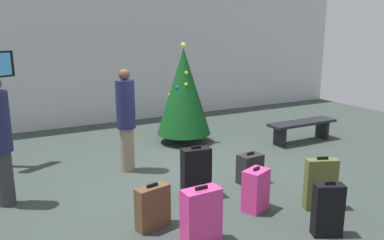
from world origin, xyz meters
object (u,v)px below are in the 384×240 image
(suitcase_0, at_px, (153,207))
(suitcase_2, at_px, (328,210))
(suitcase_5, at_px, (256,190))
(waiting_bench, at_px, (302,126))
(suitcase_1, at_px, (196,173))
(suitcase_4, at_px, (201,217))
(holiday_tree, at_px, (184,92))
(traveller_1, at_px, (0,138))
(traveller_0, at_px, (126,118))
(suitcase_6, at_px, (321,184))
(suitcase_3, at_px, (250,169))

(suitcase_0, relative_size, suitcase_2, 0.85)
(suitcase_2, bearing_deg, suitcase_5, 110.10)
(waiting_bench, xyz_separation_m, suitcase_0, (-4.57, -2.10, -0.08))
(suitcase_0, xyz_separation_m, suitcase_1, (0.96, 0.57, 0.11))
(suitcase_4, bearing_deg, suitcase_5, 20.60)
(suitcase_4, bearing_deg, holiday_tree, 65.80)
(traveller_1, bearing_deg, suitcase_4, -48.92)
(traveller_0, distance_m, suitcase_1, 1.82)
(suitcase_2, bearing_deg, suitcase_0, 147.11)
(traveller_0, bearing_deg, traveller_1, -165.67)
(suitcase_5, bearing_deg, traveller_0, 114.38)
(traveller_0, distance_m, suitcase_2, 3.76)
(holiday_tree, height_order, suitcase_5, holiday_tree)
(waiting_bench, relative_size, suitcase_1, 2.08)
(traveller_1, bearing_deg, holiday_tree, 23.93)
(waiting_bench, xyz_separation_m, suitcase_5, (-3.07, -2.31, -0.06))
(suitcase_4, height_order, suitcase_5, suitcase_4)
(traveller_1, relative_size, suitcase_0, 3.10)
(traveller_1, xyz_separation_m, suitcase_2, (3.52, -2.88, -0.68))
(waiting_bench, distance_m, suitcase_1, 3.92)
(suitcase_1, distance_m, suitcase_4, 1.35)
(suitcase_0, distance_m, suitcase_1, 1.12)
(holiday_tree, xyz_separation_m, suitcase_0, (-2.16, -3.36, -0.88))
(suitcase_2, bearing_deg, suitcase_6, 50.89)
(suitcase_2, relative_size, suitcase_4, 0.97)
(holiday_tree, distance_m, suitcase_0, 4.10)
(traveller_0, height_order, suitcase_2, traveller_0)
(traveller_1, xyz_separation_m, suitcase_1, (2.60, -1.10, -0.63))
(traveller_0, xyz_separation_m, traveller_1, (-2.06, -0.53, 0.03))
(waiting_bench, height_order, suitcase_3, suitcase_3)
(suitcase_0, bearing_deg, suitcase_5, -7.97)
(suitcase_1, relative_size, suitcase_5, 1.28)
(traveller_0, xyz_separation_m, suitcase_1, (0.54, -1.63, -0.60))
(suitcase_5, height_order, suitcase_6, suitcase_6)
(suitcase_2, xyz_separation_m, suitcase_5, (-0.37, 1.00, -0.04))
(suitcase_1, xyz_separation_m, suitcase_6, (1.39, -1.19, -0.02))
(suitcase_1, xyz_separation_m, suitcase_4, (-0.59, -1.21, -0.04))
(suitcase_3, bearing_deg, suitcase_2, -95.14)
(holiday_tree, height_order, suitcase_4, holiday_tree)
(suitcase_6, bearing_deg, traveller_1, 150.18)
(suitcase_4, bearing_deg, traveller_1, 131.08)
(suitcase_1, bearing_deg, suitcase_2, -62.86)
(traveller_0, relative_size, suitcase_1, 2.25)
(traveller_0, height_order, traveller_1, traveller_1)
(suitcase_0, xyz_separation_m, suitcase_4, (0.37, -0.64, 0.07))
(suitcase_6, bearing_deg, suitcase_5, 154.30)
(suitcase_1, distance_m, suitcase_6, 1.83)
(suitcase_3, distance_m, suitcase_6, 1.31)
(suitcase_6, bearing_deg, holiday_tree, 92.64)
(holiday_tree, height_order, suitcase_0, holiday_tree)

